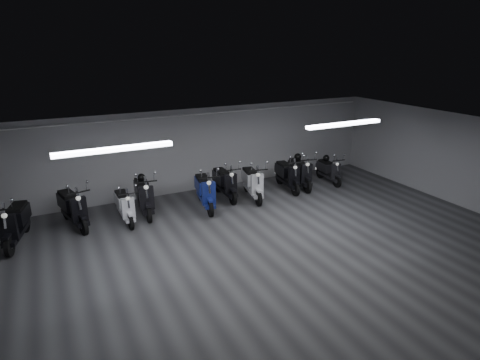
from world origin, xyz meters
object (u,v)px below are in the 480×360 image
scooter_6 (253,177)px  scooter_9 (329,167)px  helmet_2 (326,158)px  scooter_7 (288,170)px  scooter_3 (144,190)px  scooter_2 (124,201)px  scooter_4 (205,185)px  scooter_5 (225,178)px  helmet_0 (298,157)px  helmet_1 (141,177)px  scooter_0 (14,217)px  scooter_1 (72,202)px  scooter_8 (300,167)px

scooter_6 → scooter_9: bearing=13.7°
scooter_6 → helmet_2: bearing=17.6°
scooter_7 → scooter_9: scooter_7 is taller
scooter_3 → scooter_6: 3.44m
scooter_2 → scooter_4: (2.38, -0.09, 0.10)m
scooter_2 → scooter_3: 0.71m
scooter_7 → scooter_5: bearing=-178.6°
scooter_2 → helmet_0: bearing=2.5°
helmet_1 → helmet_2: 6.63m
scooter_6 → scooter_0: bearing=-168.1°
scooter_5 → helmet_1: 2.65m
scooter_1 → scooter_6: 5.38m
scooter_7 → scooter_0: bearing=-170.5°
scooter_4 → scooter_8: (3.68, 0.30, -0.02)m
scooter_2 → scooter_7: 5.51m
scooter_4 → scooter_5: (0.89, 0.50, -0.03)m
helmet_0 → scooter_8: bearing=-101.1°
scooter_2 → scooter_3: (0.62, 0.32, 0.11)m
scooter_3 → scooter_5: scooter_3 is taller
scooter_4 → helmet_1: 1.89m
scooter_6 → helmet_0: (2.07, 0.50, 0.30)m
scooter_2 → scooter_1: bearing=165.5°
scooter_4 → scooter_5: bearing=38.6°
scooter_5 → scooter_7: (2.24, -0.25, 0.00)m
scooter_4 → helmet_2: (4.88, 0.42, 0.13)m
scooter_6 → helmet_1: bearing=-179.1°
scooter_6 → helmet_1: size_ratio=8.27×
scooter_0 → scooter_8: size_ratio=1.02×
scooter_3 → scooter_8: bearing=3.3°
scooter_6 → scooter_7: size_ratio=1.02×
scooter_5 → scooter_6: 0.89m
helmet_2 → helmet_0: bearing=173.1°
helmet_2 → scooter_2: bearing=-177.4°
scooter_0 → scooter_4: scooter_4 is taller
scooter_4 → scooter_7: bearing=13.8°
scooter_3 → scooter_9: size_ratio=1.23×
scooter_6 → scooter_7: scooter_6 is taller
scooter_1 → helmet_0: (7.44, 0.18, 0.28)m
scooter_2 → scooter_5: bearing=5.1°
scooter_1 → scooter_4: bearing=-20.3°
scooter_9 → helmet_0: bearing=167.2°
scooter_4 → scooter_7: (3.13, 0.25, -0.03)m
scooter_5 → helmet_2: bearing=0.5°
helmet_1 → scooter_7: bearing=-5.1°
helmet_0 → helmet_1: helmet_1 is taller
scooter_6 → scooter_2: bearing=-169.1°
scooter_4 → scooter_8: bearing=13.9°
scooter_7 → scooter_9: bearing=5.9°
helmet_0 → scooter_2: bearing=-175.6°
scooter_4 → scooter_3: bearing=176.1°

